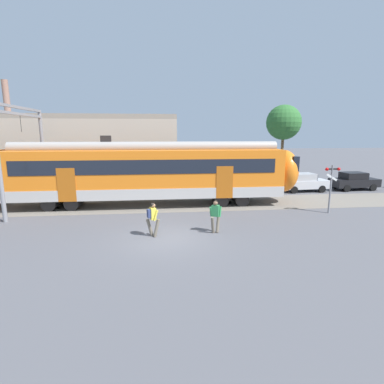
{
  "coord_description": "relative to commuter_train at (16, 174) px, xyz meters",
  "views": [
    {
      "loc": [
        -0.17,
        -13.5,
        4.9
      ],
      "look_at": [
        1.58,
        3.08,
        1.6
      ],
      "focal_mm": 28.0,
      "sensor_mm": 36.0,
      "label": 1
    }
  ],
  "objects": [
    {
      "name": "background_building",
      "position": [
        1.96,
        7.06,
        0.95
      ],
      "size": [
        17.56,
        5.0,
        9.2
      ],
      "color": "#B2A899",
      "rests_on": "ground"
    },
    {
      "name": "catenary_gantry",
      "position": [
        0.64,
        0.0,
        2.06
      ],
      "size": [
        0.24,
        6.64,
        6.53
      ],
      "color": "gray",
      "rests_on": "ground"
    },
    {
      "name": "parked_car_silver",
      "position": [
        21.41,
        3.62,
        -1.47
      ],
      "size": [
        4.07,
        1.9,
        1.54
      ],
      "color": "#B7BABF",
      "rests_on": "ground"
    },
    {
      "name": "ground_plane",
      "position": [
        9.52,
        -6.83,
        -2.25
      ],
      "size": [
        160.0,
        160.0,
        0.0
      ],
      "primitive_type": "plane",
      "color": "#515156"
    },
    {
      "name": "crossing_signal",
      "position": [
        19.7,
        -3.32,
        -0.24
      ],
      "size": [
        0.96,
        0.22,
        3.0
      ],
      "color": "gray",
      "rests_on": "ground"
    },
    {
      "name": "commuter_train",
      "position": [
        0.0,
        0.0,
        0.0
      ],
      "size": [
        38.05,
        3.07,
        4.73
      ],
      "color": "#B2ADA8",
      "rests_on": "ground"
    },
    {
      "name": "pedestrian_yellow",
      "position": [
        8.92,
        -6.49,
        -1.26
      ],
      "size": [
        0.7,
        0.53,
        1.67
      ],
      "color": "#6B6051",
      "rests_on": "ground"
    },
    {
      "name": "pedestrian_green",
      "position": [
        12.01,
        -6.25,
        -1.26
      ],
      "size": [
        0.66,
        0.57,
        1.67
      ],
      "color": "#6B6051",
      "rests_on": "ground"
    },
    {
      "name": "parked_car_black",
      "position": [
        26.13,
        3.82,
        -1.47
      ],
      "size": [
        4.09,
        1.94,
        1.54
      ],
      "color": "black",
      "rests_on": "ground"
    },
    {
      "name": "street_tree_right",
      "position": [
        23.4,
        13.29,
        3.79
      ],
      "size": [
        3.93,
        3.93,
        8.04
      ],
      "color": "brown",
      "rests_on": "ground"
    }
  ]
}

